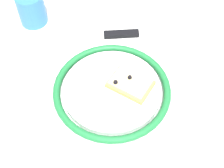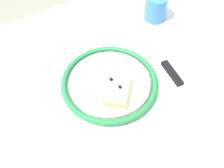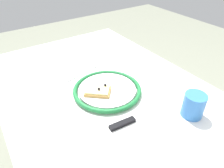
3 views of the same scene
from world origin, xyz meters
name	(u,v)px [view 2 (image 2 of 3)]	position (x,y,z in m)	size (l,w,h in m)	color
dining_table	(115,99)	(0.00, 0.00, 0.64)	(1.17, 0.75, 0.72)	white
plate	(110,83)	(-0.02, 0.00, 0.73)	(0.26, 0.26, 0.02)	white
pizza_slice_near	(118,91)	(-0.02, -0.04, 0.74)	(0.11, 0.11, 0.03)	tan
knife	(166,65)	(0.16, -0.02, 0.72)	(0.04, 0.24, 0.01)	silver
fork	(55,120)	(-0.19, -0.03, 0.72)	(0.07, 0.20, 0.00)	silver
cup	(156,7)	(0.24, 0.17, 0.76)	(0.07, 0.07, 0.08)	#3372BF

